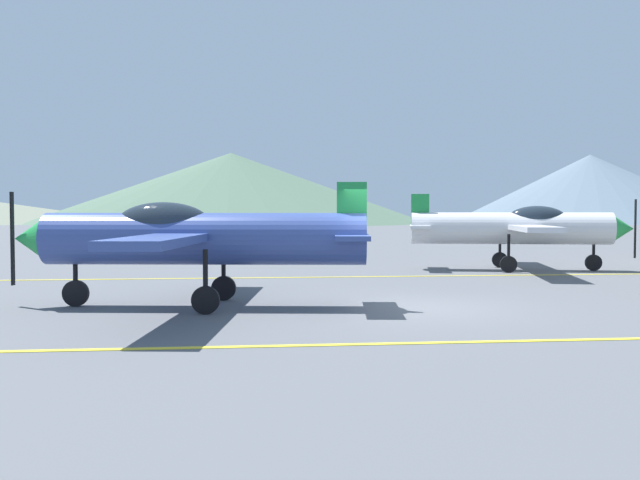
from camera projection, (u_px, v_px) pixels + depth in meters
ground_plane at (404, 308)px, 14.93m from camera, size 400.00×400.00×0.00m
apron_line_near at (462, 342)px, 10.96m from camera, size 80.00×0.16×0.01m
apron_line_far at (352, 277)px, 21.98m from camera, size 80.00×0.16×0.01m
airplane_near at (192, 237)px, 15.05m from camera, size 7.74×8.88×2.65m
airplane_mid at (519, 227)px, 24.56m from camera, size 7.76×8.83×2.65m
hill_centerleft at (231, 188)px, 127.85m from camera, size 70.71×70.71×12.64m
hill_centerright at (590, 189)px, 134.97m from camera, size 51.89×51.89×12.91m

